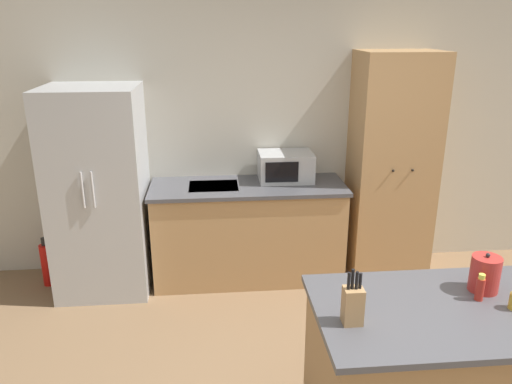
# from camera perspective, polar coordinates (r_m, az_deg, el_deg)

# --- Properties ---
(wall_back) EXTENTS (7.20, 0.06, 2.60)m
(wall_back) POSITION_cam_1_polar(r_m,az_deg,el_deg) (4.85, 6.83, 6.58)
(wall_back) COLOR beige
(wall_back) RESTS_ON ground_plane
(refrigerator) EXTENTS (0.79, 0.76, 1.82)m
(refrigerator) POSITION_cam_1_polar(r_m,az_deg,el_deg) (4.57, -17.45, 0.02)
(refrigerator) COLOR #B7BABC
(refrigerator) RESTS_ON ground_plane
(back_counter) EXTENTS (1.77, 0.66, 0.92)m
(back_counter) POSITION_cam_1_polar(r_m,az_deg,el_deg) (4.69, -0.91, -4.49)
(back_counter) COLOR tan
(back_counter) RESTS_ON ground_plane
(pantry_cabinet) EXTENTS (0.73, 0.55, 2.09)m
(pantry_cabinet) POSITION_cam_1_polar(r_m,az_deg,el_deg) (4.82, 15.24, 2.83)
(pantry_cabinet) COLOR tan
(pantry_cabinet) RESTS_ON ground_plane
(kitchen_island) EXTENTS (1.50, 0.85, 0.90)m
(kitchen_island) POSITION_cam_1_polar(r_m,az_deg,el_deg) (3.13, 20.97, -19.22)
(kitchen_island) COLOR tan
(kitchen_island) RESTS_ON ground_plane
(microwave) EXTENTS (0.49, 0.37, 0.26)m
(microwave) POSITION_cam_1_polar(r_m,az_deg,el_deg) (4.63, 3.39, 2.93)
(microwave) COLOR #B2B5B7
(microwave) RESTS_ON back_counter
(knife_block) EXTENTS (0.10, 0.09, 0.30)m
(knife_block) POSITION_cam_1_polar(r_m,az_deg,el_deg) (2.55, 11.01, -12.50)
(knife_block) COLOR tan
(knife_block) RESTS_ON kitchen_island
(spice_bottle_tall_dark) EXTENTS (0.04, 0.04, 0.15)m
(spice_bottle_tall_dark) POSITION_cam_1_polar(r_m,az_deg,el_deg) (2.97, 24.24, -9.97)
(spice_bottle_tall_dark) COLOR #B2281E
(spice_bottle_tall_dark) RESTS_ON kitchen_island
(kettle) EXTENTS (0.16, 0.16, 0.23)m
(kettle) POSITION_cam_1_polar(r_m,az_deg,el_deg) (3.06, 24.69, -8.49)
(kettle) COLOR #B72D28
(kettle) RESTS_ON kitchen_island
(fire_extinguisher) EXTENTS (0.10, 0.10, 0.47)m
(fire_extinguisher) POSITION_cam_1_polar(r_m,az_deg,el_deg) (5.02, -22.77, -7.60)
(fire_extinguisher) COLOR red
(fire_extinguisher) RESTS_ON ground_plane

